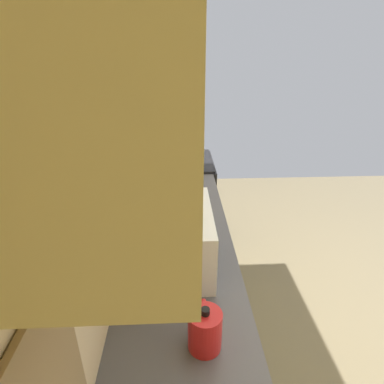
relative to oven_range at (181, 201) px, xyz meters
name	(u,v)px	position (x,y,z in m)	size (l,w,h in m)	color
ground_plane	(337,334)	(-1.31, -1.12, -0.46)	(5.90, 5.90, 0.00)	brown
wall_back	(112,171)	(-1.31, 0.38, 0.86)	(3.81, 0.12, 2.64)	beige
counter_run	(181,351)	(-1.74, 0.02, -0.01)	(2.81, 0.62, 0.89)	tan
upper_cabinets	(136,65)	(-1.74, 0.16, 1.42)	(1.67, 0.33, 0.58)	tan
oven_range	(181,201)	(0.00, 0.00, 0.00)	(0.67, 0.65, 1.07)	black
microwave	(176,237)	(-1.54, 0.04, 0.58)	(0.54, 0.38, 0.31)	white
bowl	(191,203)	(-0.92, -0.07, 0.46)	(0.20, 0.20, 0.05)	gold
kettle	(205,330)	(-2.06, -0.07, 0.51)	(0.17, 0.13, 0.19)	red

